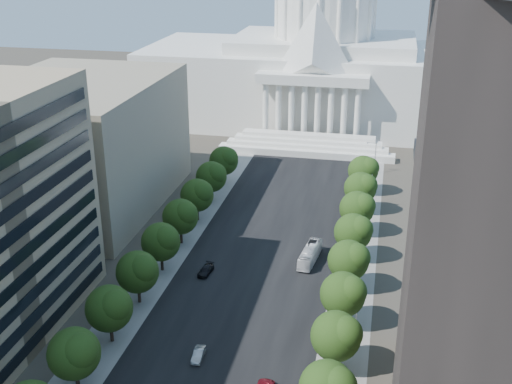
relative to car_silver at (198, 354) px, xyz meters
The scene contains 27 objects.
road_asphalt 43.61m from the car_silver, 86.13° to the left, with size 30.00×260.00×0.01m, color black.
sidewalk_left 46.38m from the car_silver, 110.26° to the left, with size 8.00×260.00×0.02m, color gray.
sidewalk_right 48.73m from the car_silver, 63.24° to the left, with size 8.00×260.00×0.02m, color gray.
capitol 139.77m from the car_silver, 88.78° to the left, with size 120.00×56.00×73.00m.
office_block_left_far 71.40m from the car_silver, 130.10° to the left, with size 38.00×52.00×30.00m, color gray.
tree_l_c 19.07m from the car_silver, 144.02° to the right, with size 7.79×7.60×9.97m.
tree_l_d 15.85m from the car_silver, behind, with size 7.79×7.60×9.97m.
tree_l_e 20.66m from the car_silver, 137.87° to the left, with size 7.79×7.60×9.97m.
tree_l_f 29.84m from the car_silver, 120.17° to the left, with size 7.79×7.60×9.97m.
tree_l_g 40.52m from the car_silver, 111.53° to the left, with size 7.79×7.60×9.97m.
tree_l_h 51.78m from the car_silver, 106.62° to the left, with size 7.79×7.60×9.97m.
tree_l_i 63.32m from the car_silver, 103.50° to the left, with size 7.79×7.60×9.97m.
tree_l_j 75.00m from the car_silver, 101.35° to the left, with size 7.79×7.60×9.97m.
tree_r_d 22.08m from the car_silver, ahead, with size 7.79×7.60×9.97m.
tree_r_e 25.75m from the car_silver, 32.03° to the left, with size 7.79×7.60×9.97m.
tree_r_f 33.57m from the car_silver, 49.95° to the left, with size 7.79×7.60×9.97m.
tree_r_g 43.34m from the car_silver, 60.30° to the left, with size 7.79×7.60×9.97m.
tree_r_h 54.02m from the car_silver, 66.66° to the left, with size 7.79×7.60×9.97m.
tree_r_i 65.16m from the car_silver, 70.86° to the left, with size 7.79×7.60×9.97m.
tree_r_j 76.56m from the car_silver, 73.81° to the left, with size 7.79×7.60×9.97m.
streetlight_c 27.03m from the car_silver, 30.60° to the left, with size 2.61×0.44×9.00m.
streetlight_d 45.07m from the car_silver, 59.32° to the left, with size 2.61×0.44×9.00m.
streetlight_e 67.69m from the car_silver, 70.21° to the left, with size 2.61×0.44×9.00m.
streetlight_f 91.55m from the car_silver, 75.53° to the left, with size 2.61×0.44×9.00m.
car_silver is the anchor object (origin of this frame).
car_dark_b 26.60m from the car_silver, 103.69° to the left, with size 2.02×4.96×1.44m, color black.
city_bus 37.35m from the car_silver, 69.96° to the left, with size 2.55×10.92×3.04m, color silver.
Camera 1 is at (22.98, -32.47, 61.85)m, focal length 45.00 mm.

